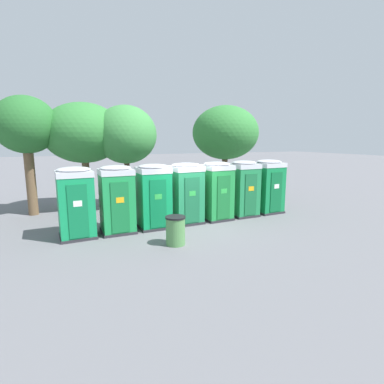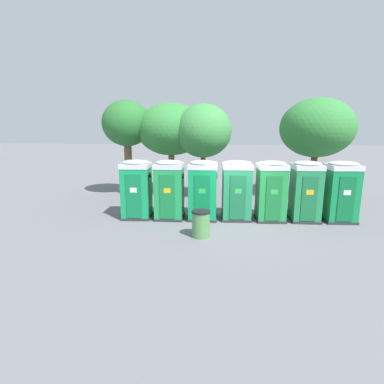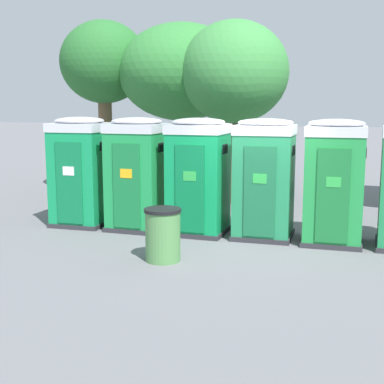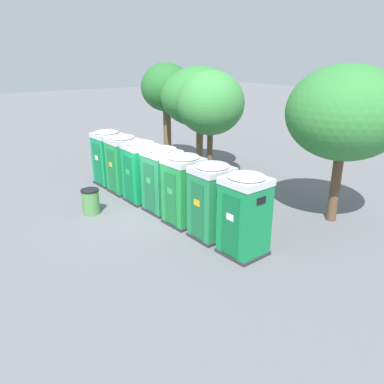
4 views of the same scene
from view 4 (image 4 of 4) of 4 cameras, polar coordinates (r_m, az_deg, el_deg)
The scene contains 13 objects.
ground_plane at distance 14.46m, azimuth -5.65°, elevation -3.15°, with size 120.00×120.00×0.00m, color slate.
portapotty_0 at distance 17.79m, azimuth -12.63°, elevation 5.21°, with size 1.30×1.28×2.54m.
portapotty_1 at distance 16.54m, azimuth -10.44°, elevation 4.27°, with size 1.25×1.23×2.54m.
portapotty_2 at distance 15.33m, azimuth -7.84°, elevation 3.19°, with size 1.26×1.23×2.54m.
portapotty_3 at distance 14.20m, azimuth -4.63°, elevation 1.97°, with size 1.31×1.28×2.54m.
portapotty_4 at distance 13.05m, azimuth -1.30°, elevation 0.42°, with size 1.27×1.27×2.54m.
portapotty_5 at distance 12.03m, azimuth 2.96°, elevation -1.33°, with size 1.20×1.23×2.54m.
portapotty_6 at distance 11.09m, azimuth 7.97°, elevation -3.38°, with size 1.31×1.27×2.54m.
street_tree_0 at distance 19.14m, azimuth 1.21°, elevation 14.25°, with size 3.88×3.88×5.26m.
street_tree_1 at distance 17.14m, azimuth 2.85°, elevation 13.33°, with size 3.03×3.03×5.13m.
street_tree_2 at distance 13.70m, azimuth 22.30°, elevation 11.01°, with size 3.93×3.93×5.46m.
street_tree_3 at distance 20.89m, azimuth -3.93°, elevation 15.43°, with size 2.72×2.72×5.40m.
trash_can at distance 14.65m, azimuth -15.17°, elevation -1.41°, with size 0.67×0.67×0.97m.
Camera 4 is at (11.59, -6.58, 5.60)m, focal length 35.00 mm.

